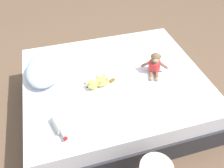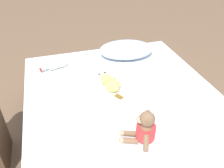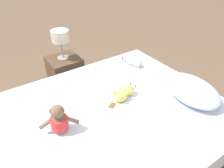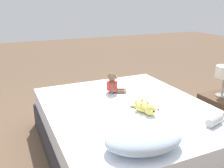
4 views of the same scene
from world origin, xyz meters
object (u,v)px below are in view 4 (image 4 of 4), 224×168
(plush_monkey, at_px, (113,84))
(glass_bottle, at_px, (215,121))
(plush_yellow_creature, at_px, (145,108))
(nightstand, at_px, (219,113))
(bed, at_px, (127,128))
(pillow, at_px, (144,139))

(plush_monkey, xyz_separation_m, glass_bottle, (-0.45, 1.05, -0.06))
(plush_yellow_creature, bearing_deg, nightstand, -174.42)
(bed, distance_m, plush_monkey, 0.54)
(bed, xyz_separation_m, nightstand, (-1.16, 0.09, -0.02))
(plush_yellow_creature, relative_size, nightstand, 0.77)
(glass_bottle, bearing_deg, plush_monkey, -66.78)
(bed, bearing_deg, plush_yellow_creature, 112.05)
(pillow, xyz_separation_m, nightstand, (-1.40, -0.60, -0.33))
(plush_monkey, height_order, glass_bottle, plush_monkey)
(plush_monkey, relative_size, nightstand, 0.65)
(bed, distance_m, plush_yellow_creature, 0.36)
(pillow, height_order, plush_yellow_creature, pillow)
(plush_yellow_creature, xyz_separation_m, nightstand, (-1.08, -0.11, -0.31))
(glass_bottle, relative_size, nightstand, 0.59)
(plush_yellow_creature, distance_m, nightstand, 1.13)
(bed, height_order, glass_bottle, glass_bottle)
(pillow, bearing_deg, bed, -109.42)
(bed, height_order, plush_monkey, plush_monkey)
(plush_monkey, xyz_separation_m, plush_yellow_creature, (-0.05, 0.62, -0.05))
(pillow, bearing_deg, glass_bottle, -175.51)
(plush_monkey, bearing_deg, nightstand, 155.67)
(bed, relative_size, pillow, 3.14)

